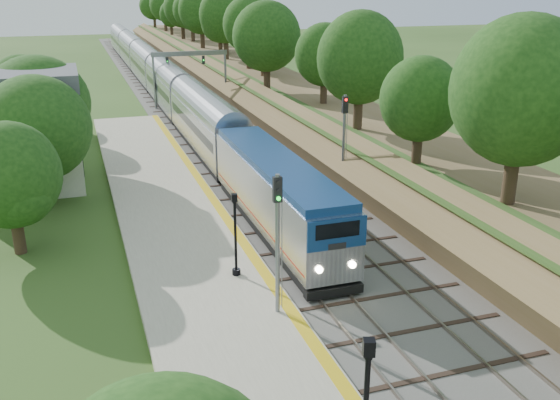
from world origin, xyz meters
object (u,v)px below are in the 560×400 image
object	(u,v)px
signal_platform	(278,230)
signal_farside	(344,135)
station_building	(16,131)
lamppost_far	(236,239)
train	(157,78)
signal_gantry	(190,64)

from	to	relation	value
signal_platform	signal_farside	world-z (taller)	signal_farside
station_building	lamppost_far	xyz separation A→B (m)	(10.33, -18.24, -1.90)
train	station_building	bearing A→B (deg)	-112.47
station_building	signal_farside	xyz separation A→B (m)	(20.20, -8.32, 0.08)
signal_gantry	station_building	bearing A→B (deg)	-123.38
station_building	signal_farside	world-z (taller)	station_building
signal_platform	train	bearing A→B (deg)	87.04
train	signal_platform	world-z (taller)	signal_platform
station_building	signal_platform	xyz separation A→B (m)	(11.10, -22.17, 0.02)
station_building	signal_farside	size ratio (longest dim) A/B	1.30
signal_gantry	lamppost_far	world-z (taller)	signal_gantry
train	signal_gantry	bearing A→B (deg)	-74.40
train	lamppost_far	bearing A→B (deg)	-94.03
signal_gantry	signal_platform	size ratio (longest dim) A/B	1.38
signal_gantry	train	world-z (taller)	signal_gantry
signal_platform	signal_farside	distance (m)	16.57
signal_gantry	signal_platform	xyz separation A→B (m)	(-5.37, -47.16, -0.71)
signal_gantry	signal_farside	size ratio (longest dim) A/B	1.27
signal_platform	signal_farside	size ratio (longest dim) A/B	0.92
signal_platform	lamppost_far	bearing A→B (deg)	101.06
station_building	train	bearing A→B (deg)	67.53
lamppost_far	signal_farside	xyz separation A→B (m)	(9.87, 9.91, 1.98)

